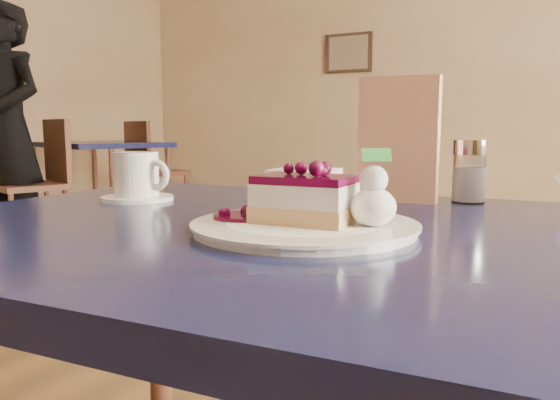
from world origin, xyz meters
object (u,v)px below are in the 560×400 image
at_px(main_table, 318,282).
at_px(patron, 7,127).
at_px(dessert_plate, 305,227).
at_px(bg_table_far_left, 105,224).
at_px(cheesecake_slice, 305,199).
at_px(coffee_set, 138,179).

bearing_deg(main_table, patron, 147.09).
relative_size(dessert_plate, bg_table_far_left, 0.15).
bearing_deg(dessert_plate, cheesecake_slice, 26.57).
height_order(cheesecake_slice, patron, patron).
bearing_deg(bg_table_far_left, cheesecake_slice, -21.57).
distance_m(coffee_set, bg_table_far_left, 4.03).
distance_m(dessert_plate, coffee_set, 0.44).
distance_m(main_table, cheesecake_slice, 0.13).
bearing_deg(patron, coffee_set, -32.31).
xyz_separation_m(dessert_plate, cheesecake_slice, (0.00, 0.00, 0.04)).
bearing_deg(dessert_plate, main_table, 92.18).
distance_m(cheesecake_slice, bg_table_far_left, 4.43).
xyz_separation_m(dessert_plate, coffee_set, (-0.41, 0.15, 0.03)).
xyz_separation_m(bg_table_far_left, patron, (-0.14, -0.80, 0.85)).
distance_m(cheesecake_slice, coffee_set, 0.44).
distance_m(bg_table_far_left, patron, 1.18).
height_order(coffee_set, patron, patron).
xyz_separation_m(cheesecake_slice, coffee_set, (-0.41, 0.15, -0.00)).
height_order(dessert_plate, patron, patron).
height_order(main_table, patron, patron).
bearing_deg(cheesecake_slice, bg_table_far_left, 136.50).
xyz_separation_m(coffee_set, bg_table_far_left, (-2.86, 2.73, -0.74)).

